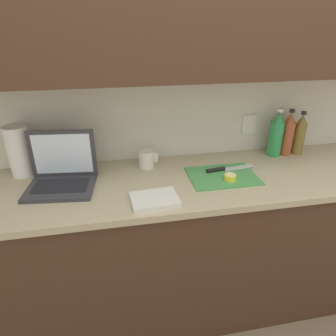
% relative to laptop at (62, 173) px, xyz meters
% --- Properties ---
extents(ground_plane, '(12.00, 12.00, 0.00)m').
position_rel_laptop_xyz_m(ground_plane, '(0.90, -0.06, -0.99)').
color(ground_plane, '#847056').
rests_on(ground_plane, ground).
extents(wall_back, '(5.20, 0.38, 2.60)m').
position_rel_laptop_xyz_m(wall_back, '(0.90, 0.18, 0.57)').
color(wall_back, silver).
rests_on(wall_back, ground_plane).
extents(counter_unit, '(2.57, 0.63, 0.92)m').
position_rel_laptop_xyz_m(counter_unit, '(0.92, -0.06, -0.52)').
color(counter_unit, '#472D1E').
rests_on(counter_unit, ground_plane).
extents(laptop, '(0.36, 0.29, 0.27)m').
position_rel_laptop_xyz_m(laptop, '(0.00, 0.00, 0.00)').
color(laptop, '#333338').
rests_on(laptop, counter_unit).
extents(cutting_board, '(0.37, 0.27, 0.01)m').
position_rel_laptop_xyz_m(cutting_board, '(0.84, -0.07, -0.06)').
color(cutting_board, '#4C9E51').
rests_on(cutting_board, counter_unit).
extents(knife, '(0.30, 0.07, 0.02)m').
position_rel_laptop_xyz_m(knife, '(0.86, -0.01, -0.05)').
color(knife, silver).
rests_on(knife, cutting_board).
extents(lemon_half_cut, '(0.06, 0.06, 0.03)m').
position_rel_laptop_xyz_m(lemon_half_cut, '(0.86, -0.13, -0.04)').
color(lemon_half_cut, yellow).
rests_on(lemon_half_cut, cutting_board).
extents(bottle_green_soda, '(0.07, 0.07, 0.27)m').
position_rel_laptop_xyz_m(bottle_green_soda, '(1.42, 0.15, 0.06)').
color(bottle_green_soda, olive).
rests_on(bottle_green_soda, counter_unit).
extents(bottle_oil_tall, '(0.07, 0.07, 0.29)m').
position_rel_laptop_xyz_m(bottle_oil_tall, '(1.34, 0.15, 0.07)').
color(bottle_oil_tall, '#A34C2D').
rests_on(bottle_oil_tall, counter_unit).
extents(bottle_water_clear, '(0.08, 0.08, 0.30)m').
position_rel_laptop_xyz_m(bottle_water_clear, '(1.26, 0.15, 0.07)').
color(bottle_water_clear, '#2D934C').
rests_on(bottle_water_clear, counter_unit).
extents(measuring_cup, '(0.11, 0.09, 0.10)m').
position_rel_laptop_xyz_m(measuring_cup, '(0.45, 0.12, -0.01)').
color(measuring_cup, silver).
rests_on(measuring_cup, counter_unit).
extents(paper_towel_roll, '(0.12, 0.12, 0.28)m').
position_rel_laptop_xyz_m(paper_towel_roll, '(-0.23, 0.17, 0.07)').
color(paper_towel_roll, white).
rests_on(paper_towel_roll, counter_unit).
extents(dish_towel, '(0.23, 0.18, 0.02)m').
position_rel_laptop_xyz_m(dish_towel, '(0.44, -0.25, -0.05)').
color(dish_towel, silver).
rests_on(dish_towel, counter_unit).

